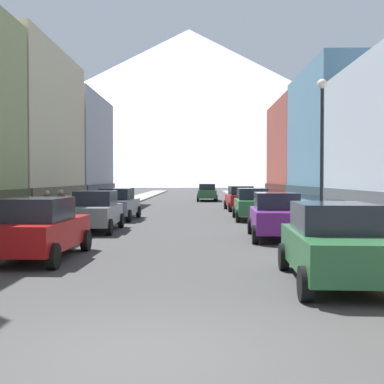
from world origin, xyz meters
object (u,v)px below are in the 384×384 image
car_right_0 (334,243)px  car_right_1 (276,215)px  car_driving_0 (207,192)px  car_left_0 (39,228)px  potted_plant_1 (325,214)px  pedestrian_2 (47,209)px  car_left_2 (118,204)px  car_right_3 (240,198)px  trash_bin_right (378,233)px  streetlamp_right (322,134)px  car_driving_1 (207,192)px  potted_plant_0 (331,218)px  pedestrian_1 (61,207)px  car_left_1 (95,211)px  car_right_2 (252,204)px

car_right_0 → car_right_1: (0.00, 8.39, 0.00)m
car_driving_0 → car_left_0: bearing=-98.2°
potted_plant_1 → pedestrian_2: pedestrian_2 is taller
car_left_2 → car_right_1: (7.61, -8.77, 0.00)m
car_right_3 → trash_bin_right: car_right_3 is taller
car_driving_0 → streetlamp_right: 33.23m
car_driving_1 → potted_plant_0: 30.41m
streetlamp_right → car_driving_1: bearing=96.2°
car_left_0 → pedestrian_1: car_left_0 is taller
potted_plant_1 → car_left_2: bearing=162.0°
car_driving_0 → potted_plant_0: 28.53m
car_right_3 → car_driving_0: 15.08m
car_right_0 → pedestrian_2: (-10.05, 12.09, 0.00)m
pedestrian_1 → car_right_0: bearing=-55.2°
car_driving_0 → car_driving_1: bearing=90.0°
car_left_1 → car_right_3: bearing=62.4°
car_right_3 → car_driving_0: bearing=98.4°
car_right_3 → potted_plant_1: car_right_3 is taller
potted_plant_1 → pedestrian_1: pedestrian_1 is taller
car_left_0 → car_right_3: bearing=71.2°
potted_plant_1 → potted_plant_0: bearing=-90.0°
car_left_2 → car_driving_1: size_ratio=1.01×
pedestrian_1 → pedestrian_2: 2.38m
car_left_0 → potted_plant_0: (10.80, 9.25, -0.41)m
car_left_1 → potted_plant_1: bearing=13.8°
car_right_1 → potted_plant_1: bearing=58.7°
potted_plant_1 → pedestrian_2: 13.35m
car_right_2 → car_driving_0: size_ratio=1.01×
car_right_3 → car_driving_1: same height
car_right_0 → pedestrian_2: size_ratio=2.73×
car_left_2 → potted_plant_1: (10.80, -3.51, -0.29)m
car_right_3 → potted_plant_0: size_ratio=6.01×
car_left_2 → car_right_1: 11.61m
car_driving_0 → potted_plant_1: size_ratio=5.17×
trash_bin_right → potted_plant_0: (0.65, 7.99, -0.15)m
car_left_2 → car_right_3: same height
streetlamp_right → car_left_0: bearing=-154.4°
car_right_0 → streetlamp_right: streetlamp_right is taller
car_right_3 → trash_bin_right: size_ratio=4.56×
potted_plant_0 → car_left_0: bearing=-139.4°
car_right_2 → car_left_0: bearing=-118.5°
pedestrian_2 → trash_bin_right: bearing=-31.1°
car_right_1 → trash_bin_right: size_ratio=4.58×
car_left_2 → streetlamp_right: streetlamp_right is taller
potted_plant_1 → trash_bin_right: bearing=-94.0°
potted_plant_0 → car_right_3: bearing=103.7°
car_right_1 → pedestrian_1: 11.75m
car_left_1 → car_driving_0: size_ratio=1.00×
car_right_2 → car_right_1: bearing=-90.0°
car_left_1 → car_right_3: size_ratio=0.99×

